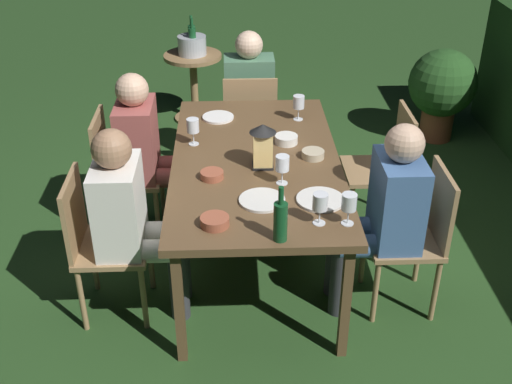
# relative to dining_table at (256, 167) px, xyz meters

# --- Properties ---
(ground_plane) EXTENTS (16.00, 16.00, 0.00)m
(ground_plane) POSITION_rel_dining_table_xyz_m (0.00, 0.00, -0.70)
(ground_plane) COLOR #26471E
(dining_table) EXTENTS (1.82, 0.99, 0.76)m
(dining_table) POSITION_rel_dining_table_xyz_m (0.00, 0.00, 0.00)
(dining_table) COLOR brown
(dining_table) RESTS_ON ground
(chair_side_right_a) EXTENTS (0.42, 0.40, 0.87)m
(chair_side_right_a) POSITION_rel_dining_table_xyz_m (-0.41, 0.89, -0.22)
(chair_side_right_a) COLOR #9E7A51
(chair_side_right_a) RESTS_ON ground
(chair_side_left_a) EXTENTS (0.42, 0.40, 0.87)m
(chair_side_left_a) POSITION_rel_dining_table_xyz_m (-0.41, -0.89, -0.22)
(chair_side_left_a) COLOR #9E7A51
(chair_side_left_a) RESTS_ON ground
(person_in_rust) EXTENTS (0.38, 0.47, 1.15)m
(person_in_rust) POSITION_rel_dining_table_xyz_m (-0.41, -0.69, -0.07)
(person_in_rust) COLOR #9E4C47
(person_in_rust) RESTS_ON ground
(chair_head_near) EXTENTS (0.40, 0.42, 0.87)m
(chair_head_near) POSITION_rel_dining_table_xyz_m (-1.16, 0.00, -0.22)
(chair_head_near) COLOR #9E7A51
(chair_head_near) RESTS_ON ground
(person_in_green) EXTENTS (0.48, 0.38, 1.15)m
(person_in_green) POSITION_rel_dining_table_xyz_m (-1.35, 0.00, -0.07)
(person_in_green) COLOR #4C7A5B
(person_in_green) RESTS_ON ground
(chair_side_right_b) EXTENTS (0.42, 0.40, 0.87)m
(chair_side_right_b) POSITION_rel_dining_table_xyz_m (0.41, 0.89, -0.22)
(chair_side_right_b) COLOR #9E7A51
(chair_side_right_b) RESTS_ON ground
(person_in_blue) EXTENTS (0.38, 0.47, 1.15)m
(person_in_blue) POSITION_rel_dining_table_xyz_m (0.41, 0.69, -0.07)
(person_in_blue) COLOR #426699
(person_in_blue) RESTS_ON ground
(chair_side_left_b) EXTENTS (0.42, 0.40, 0.87)m
(chair_side_left_b) POSITION_rel_dining_table_xyz_m (0.41, -0.89, -0.22)
(chair_side_left_b) COLOR #9E7A51
(chair_side_left_b) RESTS_ON ground
(person_in_cream) EXTENTS (0.38, 0.47, 1.15)m
(person_in_cream) POSITION_rel_dining_table_xyz_m (0.41, -0.69, -0.07)
(person_in_cream) COLOR white
(person_in_cream) RESTS_ON ground
(lantern_centerpiece) EXTENTS (0.15, 0.15, 0.27)m
(lantern_centerpiece) POSITION_rel_dining_table_xyz_m (0.09, 0.03, 0.20)
(lantern_centerpiece) COLOR black
(lantern_centerpiece) RESTS_ON dining_table
(green_bottle_on_table) EXTENTS (0.07, 0.07, 0.29)m
(green_bottle_on_table) POSITION_rel_dining_table_xyz_m (0.84, 0.08, 0.16)
(green_bottle_on_table) COLOR #144723
(green_bottle_on_table) RESTS_ON dining_table
(wine_glass_a) EXTENTS (0.08, 0.08, 0.17)m
(wine_glass_a) POSITION_rel_dining_table_xyz_m (-0.56, 0.31, 0.17)
(wine_glass_a) COLOR silver
(wine_glass_a) RESTS_ON dining_table
(wine_glass_b) EXTENTS (0.08, 0.08, 0.17)m
(wine_glass_b) POSITION_rel_dining_table_xyz_m (-0.22, -0.38, 0.17)
(wine_glass_b) COLOR silver
(wine_glass_b) RESTS_ON dining_table
(wine_glass_c) EXTENTS (0.08, 0.08, 0.17)m
(wine_glass_c) POSITION_rel_dining_table_xyz_m (0.72, 0.43, 0.17)
(wine_glass_c) COLOR silver
(wine_glass_c) RESTS_ON dining_table
(wine_glass_d) EXTENTS (0.08, 0.08, 0.17)m
(wine_glass_d) POSITION_rel_dining_table_xyz_m (0.30, 0.13, 0.17)
(wine_glass_d) COLOR silver
(wine_glass_d) RESTS_ON dining_table
(wine_glass_e) EXTENTS (0.08, 0.08, 0.17)m
(wine_glass_e) POSITION_rel_dining_table_xyz_m (0.71, 0.29, 0.17)
(wine_glass_e) COLOR silver
(wine_glass_e) RESTS_ON dining_table
(plate_a) EXTENTS (0.26, 0.26, 0.01)m
(plate_a) POSITION_rel_dining_table_xyz_m (0.49, 0.32, 0.06)
(plate_a) COLOR silver
(plate_a) RESTS_ON dining_table
(plate_b) EXTENTS (0.21, 0.21, 0.01)m
(plate_b) POSITION_rel_dining_table_xyz_m (-0.61, -0.23, 0.06)
(plate_b) COLOR white
(plate_b) RESTS_ON dining_table
(plate_c) EXTENTS (0.25, 0.25, 0.01)m
(plate_c) POSITION_rel_dining_table_xyz_m (0.48, 0.01, 0.06)
(plate_c) COLOR silver
(plate_c) RESTS_ON dining_table
(bowl_olives) EXTENTS (0.14, 0.14, 0.05)m
(bowl_olives) POSITION_rel_dining_table_xyz_m (-0.21, 0.20, 0.08)
(bowl_olives) COLOR silver
(bowl_olives) RESTS_ON dining_table
(bowl_bread) EXTENTS (0.15, 0.15, 0.05)m
(bowl_bread) POSITION_rel_dining_table_xyz_m (0.70, -0.23, 0.08)
(bowl_bread) COLOR #9E5138
(bowl_bread) RESTS_ON dining_table
(bowl_salad) EXTENTS (0.13, 0.13, 0.04)m
(bowl_salad) POSITION_rel_dining_table_xyz_m (-0.01, 0.34, 0.08)
(bowl_salad) COLOR #BCAD8E
(bowl_salad) RESTS_ON dining_table
(bowl_dip) EXTENTS (0.13, 0.13, 0.04)m
(bowl_dip) POSITION_rel_dining_table_xyz_m (0.22, -0.26, 0.08)
(bowl_dip) COLOR #9E5138
(bowl_dip) RESTS_ON dining_table
(side_table) EXTENTS (0.53, 0.53, 0.64)m
(side_table) POSITION_rel_dining_table_xyz_m (-2.33, -0.49, -0.28)
(side_table) COLOR #937047
(side_table) RESTS_ON ground
(ice_bucket) EXTENTS (0.26, 0.26, 0.34)m
(ice_bucket) POSITION_rel_dining_table_xyz_m (-2.33, -0.49, 0.04)
(ice_bucket) COLOR #B2B7BF
(ice_bucket) RESTS_ON side_table
(potted_plant_by_hedge) EXTENTS (0.59, 0.59, 0.82)m
(potted_plant_by_hedge) POSITION_rel_dining_table_xyz_m (-1.81, 1.70, -0.22)
(potted_plant_by_hedge) COLOR brown
(potted_plant_by_hedge) RESTS_ON ground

